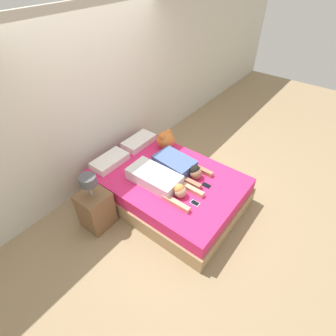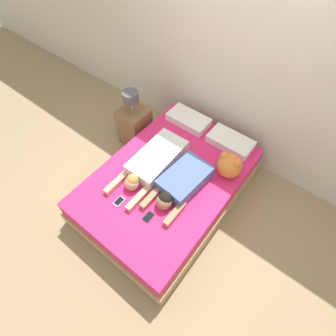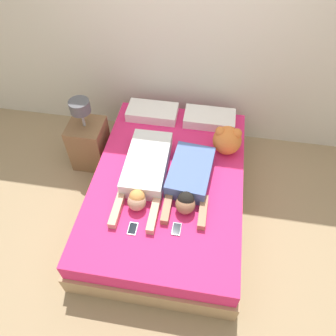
% 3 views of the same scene
% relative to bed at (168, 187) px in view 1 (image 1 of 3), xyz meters
% --- Properties ---
extents(ground_plane, '(12.00, 12.00, 0.00)m').
position_rel_bed_xyz_m(ground_plane, '(0.00, 0.00, -0.23)').
color(ground_plane, '#9E8460').
extents(wall_back, '(12.00, 0.06, 2.60)m').
position_rel_bed_xyz_m(wall_back, '(0.00, 1.25, 1.07)').
color(wall_back, beige).
rests_on(wall_back, ground_plane).
extents(bed, '(1.53, 2.20, 0.47)m').
position_rel_bed_xyz_m(bed, '(0.00, 0.00, 0.00)').
color(bed, tan).
rests_on(bed, ground_plane).
extents(pillow_head_left, '(0.57, 0.31, 0.11)m').
position_rel_bed_xyz_m(pillow_head_left, '(-0.33, 0.88, 0.29)').
color(pillow_head_left, white).
rests_on(pillow_head_left, bed).
extents(pillow_head_right, '(0.57, 0.31, 0.11)m').
position_rel_bed_xyz_m(pillow_head_right, '(0.33, 0.88, 0.29)').
color(pillow_head_right, white).
rests_on(pillow_head_right, bed).
extents(person_left, '(0.41, 1.11, 0.20)m').
position_rel_bed_xyz_m(person_left, '(-0.22, -0.01, 0.32)').
color(person_left, silver).
rests_on(person_left, bed).
extents(person_right, '(0.43, 0.89, 0.21)m').
position_rel_bed_xyz_m(person_right, '(0.21, -0.05, 0.32)').
color(person_right, '#4C66A5').
rests_on(person_right, bed).
extents(cell_phone_left, '(0.08, 0.13, 0.01)m').
position_rel_bed_xyz_m(cell_phone_left, '(-0.21, -0.62, 0.24)').
color(cell_phone_left, silver).
rests_on(cell_phone_left, bed).
extents(cell_phone_right, '(0.08, 0.13, 0.01)m').
position_rel_bed_xyz_m(cell_phone_right, '(0.17, -0.56, 0.24)').
color(cell_phone_right, black).
rests_on(cell_phone_right, bed).
extents(plush_toy, '(0.30, 0.30, 0.31)m').
position_rel_bed_xyz_m(plush_toy, '(0.54, 0.47, 0.40)').
color(plush_toy, orange).
rests_on(plush_toy, bed).
extents(nightstand, '(0.39, 0.39, 0.91)m').
position_rel_bed_xyz_m(nightstand, '(-1.00, 0.49, 0.10)').
color(nightstand, brown).
rests_on(nightstand, ground_plane).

